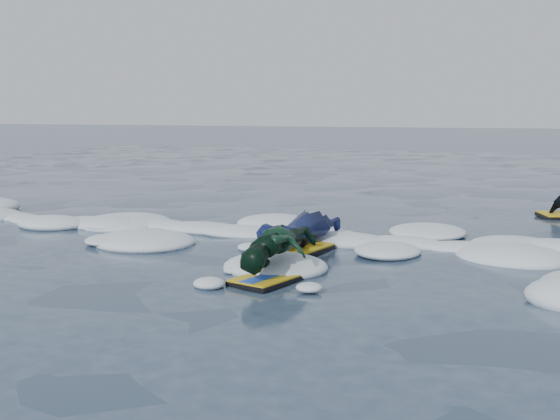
{
  "coord_description": "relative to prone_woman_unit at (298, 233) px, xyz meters",
  "views": [
    {
      "loc": [
        2.81,
        -6.77,
        1.62
      ],
      "look_at": [
        -0.25,
        1.6,
        0.35
      ],
      "focal_mm": 45.0,
      "sensor_mm": 36.0,
      "label": 1
    }
  ],
  "objects": [
    {
      "name": "ground",
      "position": [
        -0.27,
        -0.76,
        -0.21
      ],
      "size": [
        120.0,
        120.0,
        0.0
      ],
      "primitive_type": "plane",
      "color": "#1C2F44",
      "rests_on": "ground"
    },
    {
      "name": "prone_woman_unit",
      "position": [
        0.0,
        0.0,
        0.0
      ],
      "size": [
        0.81,
        1.67,
        0.42
      ],
      "rotation": [
        0.0,
        0.0,
        1.35
      ],
      "color": "black",
      "rests_on": "ground"
    },
    {
      "name": "foam_band",
      "position": [
        -0.27,
        0.27,
        -0.21
      ],
      "size": [
        12.0,
        3.1,
        0.3
      ],
      "primitive_type": null,
      "color": "white",
      "rests_on": "ground"
    },
    {
      "name": "prone_child_unit",
      "position": [
        0.23,
        -1.27,
        0.04
      ],
      "size": [
        0.67,
        1.3,
        0.49
      ],
      "rotation": [
        0.0,
        0.0,
        1.29
      ],
      "color": "black",
      "rests_on": "ground"
    }
  ]
}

